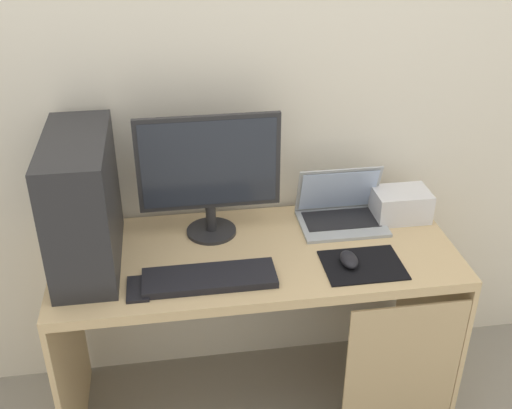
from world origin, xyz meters
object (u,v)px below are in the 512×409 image
cell_phone (138,289)px  keyboard (210,278)px  pc_tower (83,203)px  monitor (209,172)px  mouse_left (349,260)px  laptop (341,211)px  projector (401,204)px

cell_phone → keyboard: bearing=3.5°
pc_tower → monitor: 0.42m
mouse_left → pc_tower: bearing=169.5°
cell_phone → mouse_left: bearing=2.8°
laptop → cell_phone: size_ratio=2.36×
pc_tower → cell_phone: pc_tower is taller
laptop → mouse_left: size_ratio=3.19×
laptop → mouse_left: bearing=-99.6°
keyboard → cell_phone: keyboard is taller
projector → cell_phone: projector is taller
projector → pc_tower: bearing=-174.1°
monitor → cell_phone: monitor is taller
monitor → cell_phone: 0.46m
pc_tower → cell_phone: bearing=-50.5°
keyboard → projector: bearing=21.7°
monitor → laptop: (0.47, 0.02, -0.20)m
pc_tower → monitor: bearing=14.6°
keyboard → mouse_left: size_ratio=4.38×
pc_tower → laptop: pc_tower is taller
keyboard → cell_phone: size_ratio=3.23×
pc_tower → monitor: monitor is taller
pc_tower → keyboard: (0.38, -0.17, -0.21)m
monitor → projector: monitor is taller
monitor → mouse_left: monitor is taller
laptop → cell_phone: 0.79m
monitor → laptop: 0.51m
pc_tower → laptop: bearing=7.9°
mouse_left → cell_phone: bearing=-177.2°
pc_tower → projector: 1.12m
projector → monitor: bearing=-179.3°
projector → keyboard: size_ratio=0.48×
mouse_left → monitor: bearing=148.5°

